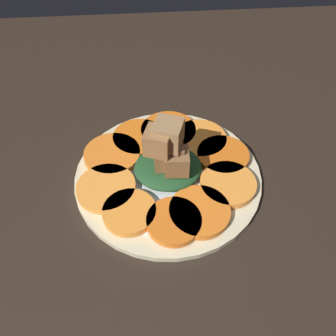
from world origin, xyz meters
The scene contains 14 objects.
table_slab centered at (0.00, 0.00, 1.00)cm, with size 120.00×120.00×2.00cm, color black.
plate centered at (0.00, 0.00, 2.52)cm, with size 29.07×29.07×1.05cm.
carrot_slice_0 centered at (6.07, 7.29, 3.64)cm, with size 7.58×7.58×1.08cm, color orange.
carrot_slice_1 centered at (0.06, 9.34, 3.64)cm, with size 7.66×7.66×1.08cm, color orange.
carrot_slice_2 centered at (-3.74, 8.04, 3.64)cm, with size 8.64×8.64×1.08cm, color orange.
carrot_slice_3 centered at (-8.73, 3.55, 3.64)cm, with size 8.45×8.45×1.08cm, color orange.
carrot_slice_4 centered at (-9.13, -2.34, 3.64)cm, with size 8.43×8.43×1.08cm, color orange.
carrot_slice_5 centered at (-5.98, -6.45, 3.64)cm, with size 9.04×9.04×1.08cm, color orange.
carrot_slice_6 centered at (-0.86, -8.94, 3.64)cm, with size 9.56×9.56×1.08cm, color orange.
carrot_slice_7 centered at (4.36, -7.69, 3.64)cm, with size 8.70×8.70×1.08cm, color orange.
carrot_slice_8 centered at (8.73, -4.17, 3.64)cm, with size 9.14×9.14×1.08cm, color orange.
carrot_slice_9 centered at (9.46, 2.71, 3.64)cm, with size 8.80×8.80×1.08cm, color #F99438.
center_pile centered at (-0.02, 0.15, 6.62)cm, with size 10.43×9.39×10.03cm.
fork centered at (0.63, -5.86, 3.30)cm, with size 18.93×4.16×0.40cm.
Camera 1 is at (2.92, 33.23, 42.13)cm, focal length 35.00 mm.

